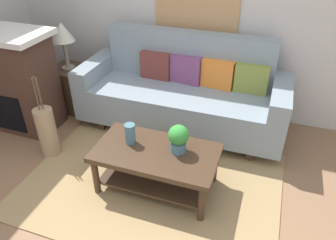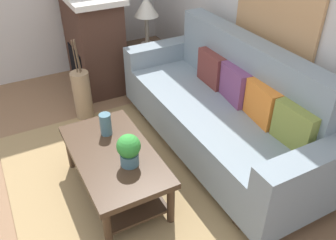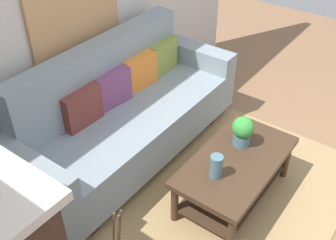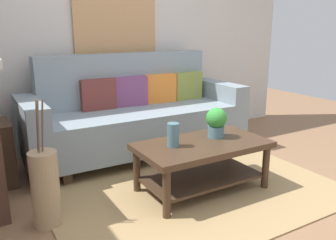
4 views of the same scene
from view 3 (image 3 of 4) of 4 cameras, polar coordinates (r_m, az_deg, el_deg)
name	(u,v)px [view 3 (image 3 of 4)]	position (r m, az deg, el deg)	size (l,w,h in m)	color
ground_plane	(282,228)	(3.41, 15.76, -14.52)	(8.84, 8.84, 0.00)	#8C6647
wall_back	(72,3)	(3.60, -13.43, 15.73)	(4.84, 0.10, 2.70)	silver
area_rug	(226,199)	(3.51, 8.25, -11.04)	(2.38, 1.70, 0.01)	#A38456
couch	(125,116)	(3.67, -6.15, 0.56)	(2.34, 0.84, 1.08)	gray
throw_pillow_maroon	(82,108)	(3.40, -12.11, 1.71)	(0.36, 0.12, 0.32)	brown
throw_pillow_plum	(112,88)	(3.60, -7.90, 4.45)	(0.36, 0.12, 0.32)	#7A4270
throw_pillow_orange	(139,72)	(3.83, -4.14, 6.85)	(0.36, 0.12, 0.32)	orange
throw_pillow_olive	(162,57)	(4.09, -0.79, 8.95)	(0.36, 0.12, 0.32)	olive
coffee_table	(235,170)	(3.33, 9.47, -6.93)	(1.10, 0.60, 0.43)	#422D1E
tabletop_vase	(216,166)	(3.02, 6.81, -6.54)	(0.10, 0.10, 0.19)	slate
potted_plant_tabletop	(243,130)	(3.31, 10.50, -1.46)	(0.18, 0.18, 0.26)	slate
floor_vase_branch_a	(120,232)	(2.37, -6.84, -15.44)	(0.01, 0.01, 0.36)	brown
floor_vase_branch_b	(114,234)	(2.36, -7.67, -15.68)	(0.01, 0.01, 0.36)	brown
floor_vase_branch_c	(118,237)	(2.35, -7.01, -16.10)	(0.01, 0.01, 0.36)	brown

